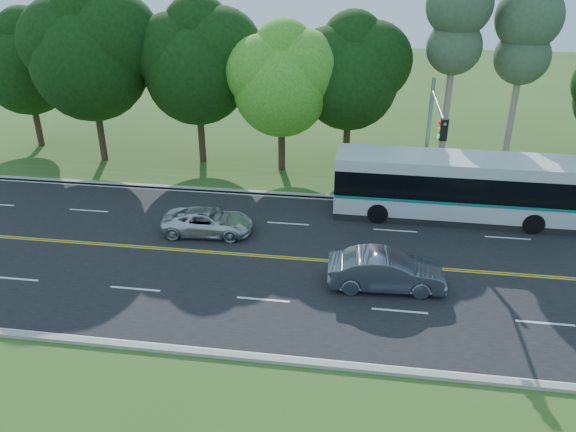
# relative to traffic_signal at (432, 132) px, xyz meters

# --- Properties ---
(ground) EXTENTS (120.00, 120.00, 0.00)m
(ground) POSITION_rel_traffic_signal_xyz_m (-6.49, -5.40, -4.67)
(ground) COLOR #35541C
(ground) RESTS_ON ground
(road) EXTENTS (60.00, 14.00, 0.02)m
(road) POSITION_rel_traffic_signal_xyz_m (-6.49, -5.40, -4.66)
(road) COLOR black
(road) RESTS_ON ground
(curb_north) EXTENTS (60.00, 0.30, 0.15)m
(curb_north) POSITION_rel_traffic_signal_xyz_m (-6.49, 1.75, -4.60)
(curb_north) COLOR #A09C91
(curb_north) RESTS_ON ground
(curb_south) EXTENTS (60.00, 0.30, 0.15)m
(curb_south) POSITION_rel_traffic_signal_xyz_m (-6.49, -12.55, -4.60)
(curb_south) COLOR #A09C91
(curb_south) RESTS_ON ground
(grass_verge) EXTENTS (60.00, 4.00, 0.10)m
(grass_verge) POSITION_rel_traffic_signal_xyz_m (-6.49, 3.60, -4.62)
(grass_verge) COLOR #35541C
(grass_verge) RESTS_ON ground
(lane_markings) EXTENTS (57.60, 13.82, 0.00)m
(lane_markings) POSITION_rel_traffic_signal_xyz_m (-6.59, -5.40, -4.65)
(lane_markings) COLOR gold
(lane_markings) RESTS_ON road
(tree_row) EXTENTS (44.70, 9.10, 13.84)m
(tree_row) POSITION_rel_traffic_signal_xyz_m (-11.65, 6.73, 2.06)
(tree_row) COLOR black
(tree_row) RESTS_ON ground
(bougainvillea_hedge) EXTENTS (9.50, 2.25, 1.50)m
(bougainvillea_hedge) POSITION_rel_traffic_signal_xyz_m (0.69, 2.75, -3.95)
(bougainvillea_hedge) COLOR #A20D2E
(bougainvillea_hedge) RESTS_ON ground
(traffic_signal) EXTENTS (0.42, 6.10, 7.00)m
(traffic_signal) POSITION_rel_traffic_signal_xyz_m (0.00, 0.00, 0.00)
(traffic_signal) COLOR gray
(traffic_signal) RESTS_ON ground
(transit_bus) EXTENTS (12.86, 2.96, 3.36)m
(transit_bus) POSITION_rel_traffic_signal_xyz_m (1.69, 0.13, -2.99)
(transit_bus) COLOR silver
(transit_bus) RESTS_ON road
(sedan) EXTENTS (4.95, 1.96, 1.60)m
(sedan) POSITION_rel_traffic_signal_xyz_m (-2.07, -7.24, -3.85)
(sedan) COLOR slate
(sedan) RESTS_ON road
(suv) EXTENTS (4.58, 2.31, 1.24)m
(suv) POSITION_rel_traffic_signal_xyz_m (-10.80, -3.52, -4.03)
(suv) COLOR silver
(suv) RESTS_ON road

